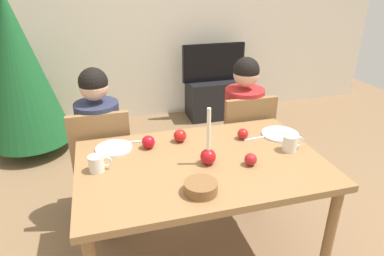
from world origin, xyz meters
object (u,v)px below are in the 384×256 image
object	(u,v)px
plate_left	(114,148)
apple_by_left_plate	(148,142)
person_right_child	(242,132)
chair_left	(103,159)
candle_centerpiece	(208,153)
person_left_child	(102,150)
mug_left	(97,163)
tv_stand	(213,99)
apple_far_edge	(180,136)
plate_right	(280,134)
christmas_tree	(19,69)
tv	(214,63)
mug_right	(290,143)
bowl_walnuts	(201,187)
dining_table	(201,173)
chair_right	(243,140)
apple_by_right_mug	(251,159)

from	to	relation	value
plate_left	apple_by_left_plate	distance (m)	0.21
person_right_child	chair_left	bearing A→B (deg)	-178.30
chair_left	candle_centerpiece	world-z (taller)	candle_centerpiece
person_left_child	mug_left	size ratio (longest dim) A/B	9.28
tv_stand	apple_far_edge	bearing A→B (deg)	-114.43
chair_left	plate_right	world-z (taller)	chair_left
candle_centerpiece	apple_far_edge	xyz separation A→B (m)	(-0.09, 0.31, -0.03)
christmas_tree	plate_left	xyz separation A→B (m)	(0.78, -1.63, -0.12)
tv	apple_by_left_plate	world-z (taller)	tv
mug_right	bowl_walnuts	size ratio (longest dim) A/B	0.79
chair_left	tv_stand	distance (m)	2.22
chair_left	mug_right	distance (m)	1.30
dining_table	tv_stand	distance (m)	2.49
mug_left	apple_far_edge	size ratio (longest dim) A/B	1.55
apple_far_edge	candle_centerpiece	bearing A→B (deg)	-74.42
chair_right	mug_right	distance (m)	0.69
candle_centerpiece	mug_right	xyz separation A→B (m)	(0.53, 0.02, -0.02)
chair_right	person_left_child	xyz separation A→B (m)	(-1.09, 0.03, 0.06)
plate_left	chair_right	bearing A→B (deg)	17.78
dining_table	candle_centerpiece	distance (m)	0.16
apple_by_left_plate	mug_left	bearing A→B (deg)	-148.78
chair_left	plate_right	size ratio (longest dim) A/B	3.70
person_left_child	christmas_tree	size ratio (longest dim) A/B	0.69
chair_left	tv	size ratio (longest dim) A/B	1.14
plate_left	apple_far_edge	world-z (taller)	apple_far_edge
candle_centerpiece	apple_by_left_plate	bearing A→B (deg)	136.57
mug_left	person_right_child	bearing A→B (deg)	27.79
person_left_child	apple_by_right_mug	world-z (taller)	person_left_child
person_right_child	apple_far_edge	world-z (taller)	person_right_child
plate_right	chair_right	bearing A→B (deg)	98.97
person_right_child	candle_centerpiece	distance (m)	0.88
person_left_child	apple_far_edge	world-z (taller)	person_left_child
tv_stand	christmas_tree	bearing A→B (deg)	-169.65
chair_right	plate_left	bearing A→B (deg)	-162.22
person_right_child	mug_right	bearing A→B (deg)	-88.65
chair_left	apple_by_left_plate	bearing A→B (deg)	-51.90
chair_right	person_left_child	bearing A→B (deg)	178.30
chair_left	person_left_child	world-z (taller)	person_left_child
apple_by_right_mug	tv_stand	bearing A→B (deg)	75.83
chair_right	mug_right	xyz separation A→B (m)	(0.02, -0.63, 0.29)
plate_left	bowl_walnuts	bearing A→B (deg)	-56.23
person_right_child	christmas_tree	bearing A→B (deg)	144.48
chair_right	plate_left	size ratio (longest dim) A/B	4.07
chair_left	bowl_walnuts	distance (m)	1.04
plate_left	person_right_child	bearing A→B (deg)	19.43
chair_right	tv_stand	size ratio (longest dim) A/B	1.41
person_right_child	christmas_tree	size ratio (longest dim) A/B	0.69
tv	plate_right	size ratio (longest dim) A/B	3.25
chair_left	tv	bearing A→B (deg)	50.14
apple_far_edge	chair_right	bearing A→B (deg)	29.21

